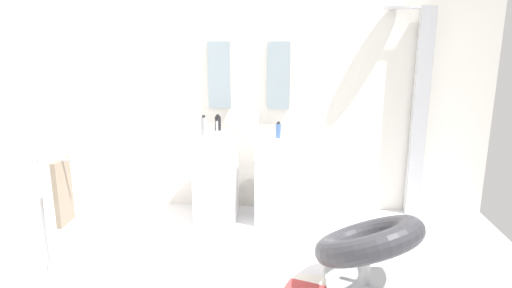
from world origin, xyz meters
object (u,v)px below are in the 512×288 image
Objects in this scene: soap_bottle_blue at (278,131)px; soap_bottle_black at (218,123)px; shower_column at (418,110)px; soap_bottle_grey at (204,126)px; towel_rack at (60,195)px; pedestal_sink_right at (277,176)px; lounge_chair at (368,247)px; pedestal_sink_left at (216,175)px.

soap_bottle_black reaches higher than soap_bottle_blue.
soap_bottle_grey is at bearing -170.80° from shower_column.
towel_rack is 1.41m from soap_bottle_grey.
pedestal_sink_right is 1.02× the size of towel_rack.
towel_rack reaches higher than lounge_chair.
soap_bottle_grey is at bearing -141.92° from pedestal_sink_left.
soap_bottle_grey is (-0.09, -0.07, 0.51)m from pedestal_sink_left.
soap_bottle_grey is at bearing 139.75° from lounge_chair.
pedestal_sink_right is at bearing 34.75° from towel_rack.
towel_rack is at bearing 176.89° from lounge_chair.
soap_bottle_blue is at bearing 121.47° from lounge_chair.
soap_bottle_grey is at bearing 174.09° from soap_bottle_blue.
shower_column is (1.96, 0.26, 0.63)m from pedestal_sink_left.
soap_bottle_black is (-0.59, 0.15, 0.49)m from pedestal_sink_right.
towel_rack is 1.64m from soap_bottle_black.
lounge_chair is (0.68, -1.23, -0.10)m from pedestal_sink_right.
shower_column is 10.81× the size of soap_bottle_grey.
shower_column is 1.80m from lounge_chair.
towel_rack is at bearing -149.17° from soap_bottle_blue.
soap_bottle_blue is at bearing -163.31° from shower_column.
shower_column is at bearing 9.20° from soap_bottle_grey.
soap_bottle_grey is (-2.06, -0.33, -0.12)m from shower_column.
pedestal_sink_right is (0.60, 0.00, 0.00)m from pedestal_sink_left.
soap_bottle_blue reaches higher than pedestal_sink_right.
shower_column is at bearing 65.15° from lounge_chair.
soap_bottle_blue is at bearing -25.76° from soap_bottle_black.
soap_bottle_blue is 0.96× the size of soap_bottle_black.
pedestal_sink_right is 1.53m from shower_column.
soap_bottle_grey reaches higher than lounge_chair.
pedestal_sink_left is at bearing 180.00° from pedestal_sink_right.
pedestal_sink_right is 0.78m from soap_bottle_black.
pedestal_sink_left is at bearing -91.99° from soap_bottle_black.
lounge_chair is at bearing -58.53° from soap_bottle_blue.
lounge_chair is at bearing -61.11° from pedestal_sink_right.
soap_bottle_grey reaches higher than soap_bottle_black.
soap_bottle_blue is at bearing 30.83° from towel_rack.
pedestal_sink_right reaches higher than lounge_chair.
shower_column reaches higher than soap_bottle_blue.
shower_column is 1.42m from soap_bottle_blue.
soap_bottle_blue is at bearing -5.91° from soap_bottle_grey.
soap_bottle_black is (1.00, 1.25, 0.31)m from towel_rack.
pedestal_sink_right is at bearing 118.89° from lounge_chair.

